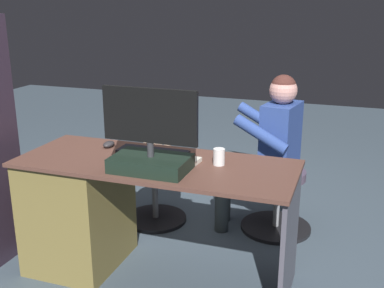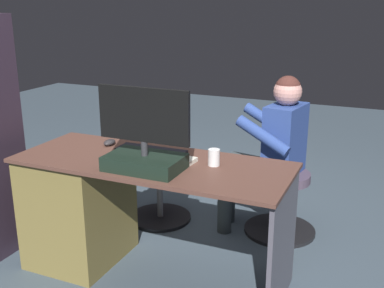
{
  "view_description": "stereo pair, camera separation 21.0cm",
  "coord_description": "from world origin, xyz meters",
  "px_view_note": "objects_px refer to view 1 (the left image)",
  "views": [
    {
      "loc": [
        -1.01,
        2.6,
        1.59
      ],
      "look_at": [
        -0.09,
        -0.05,
        0.73
      ],
      "focal_mm": 44.11,
      "sensor_mm": 36.0,
      "label": 1
    },
    {
      "loc": [
        -1.21,
        2.52,
        1.59
      ],
      "look_at": [
        -0.09,
        -0.05,
        0.73
      ],
      "focal_mm": 44.11,
      "sensor_mm": 36.0,
      "label": 2
    }
  ],
  "objects_px": {
    "keyboard": "(153,152)",
    "teddy_bear": "(155,146)",
    "computer_mouse": "(109,144)",
    "person": "(267,141)",
    "desk": "(92,207)",
    "cup": "(219,157)",
    "visitor_chair": "(277,197)",
    "office_chair_teddy": "(155,188)",
    "tv_remote": "(121,159)",
    "monitor": "(150,148)"
  },
  "relations": [
    {
      "from": "keyboard",
      "to": "teddy_bear",
      "type": "height_order",
      "value": "teddy_bear"
    },
    {
      "from": "computer_mouse",
      "to": "person",
      "type": "distance_m",
      "value": 1.09
    },
    {
      "from": "desk",
      "to": "computer_mouse",
      "type": "xyz_separation_m",
      "value": [
        -0.05,
        -0.16,
        0.36
      ]
    },
    {
      "from": "keyboard",
      "to": "cup",
      "type": "height_order",
      "value": "cup"
    },
    {
      "from": "teddy_bear",
      "to": "visitor_chair",
      "type": "distance_m",
      "value": 0.95
    },
    {
      "from": "office_chair_teddy",
      "to": "visitor_chair",
      "type": "height_order",
      "value": "same"
    },
    {
      "from": "computer_mouse",
      "to": "visitor_chair",
      "type": "distance_m",
      "value": 1.27
    },
    {
      "from": "cup",
      "to": "teddy_bear",
      "type": "relative_size",
      "value": 0.31
    },
    {
      "from": "desk",
      "to": "keyboard",
      "type": "height_order",
      "value": "keyboard"
    },
    {
      "from": "tv_remote",
      "to": "person",
      "type": "relative_size",
      "value": 0.13
    },
    {
      "from": "tv_remote",
      "to": "visitor_chair",
      "type": "xyz_separation_m",
      "value": [
        -0.76,
        -0.88,
        -0.49
      ]
    },
    {
      "from": "computer_mouse",
      "to": "visitor_chair",
      "type": "relative_size",
      "value": 0.19
    },
    {
      "from": "computer_mouse",
      "to": "keyboard",
      "type": "bearing_deg",
      "value": 175.27
    },
    {
      "from": "office_chair_teddy",
      "to": "teddy_bear",
      "type": "distance_m",
      "value": 0.32
    },
    {
      "from": "teddy_bear",
      "to": "person",
      "type": "xyz_separation_m",
      "value": [
        -0.79,
        -0.13,
        0.08
      ]
    },
    {
      "from": "keyboard",
      "to": "cup",
      "type": "distance_m",
      "value": 0.43
    },
    {
      "from": "computer_mouse",
      "to": "office_chair_teddy",
      "type": "xyz_separation_m",
      "value": [
        -0.07,
        -0.53,
        -0.48
      ]
    },
    {
      "from": "desk",
      "to": "teddy_bear",
      "type": "height_order",
      "value": "teddy_bear"
    },
    {
      "from": "monitor",
      "to": "cup",
      "type": "distance_m",
      "value": 0.38
    },
    {
      "from": "monitor",
      "to": "tv_remote",
      "type": "distance_m",
      "value": 0.27
    },
    {
      "from": "monitor",
      "to": "keyboard",
      "type": "height_order",
      "value": "monitor"
    },
    {
      "from": "computer_mouse",
      "to": "monitor",
      "type": "bearing_deg",
      "value": 144.79
    },
    {
      "from": "cup",
      "to": "visitor_chair",
      "type": "relative_size",
      "value": 0.18
    },
    {
      "from": "office_chair_teddy",
      "to": "teddy_bear",
      "type": "height_order",
      "value": "teddy_bear"
    },
    {
      "from": "office_chair_teddy",
      "to": "monitor",
      "type": "bearing_deg",
      "value": 112.94
    },
    {
      "from": "keyboard",
      "to": "computer_mouse",
      "type": "bearing_deg",
      "value": -4.73
    },
    {
      "from": "visitor_chair",
      "to": "desk",
      "type": "bearing_deg",
      "value": 40.43
    },
    {
      "from": "computer_mouse",
      "to": "cup",
      "type": "xyz_separation_m",
      "value": [
        -0.73,
        0.09,
        0.03
      ]
    },
    {
      "from": "computer_mouse",
      "to": "cup",
      "type": "distance_m",
      "value": 0.73
    },
    {
      "from": "office_chair_teddy",
      "to": "teddy_bear",
      "type": "relative_size",
      "value": 1.55
    },
    {
      "from": "desk",
      "to": "computer_mouse",
      "type": "distance_m",
      "value": 0.39
    },
    {
      "from": "keyboard",
      "to": "computer_mouse",
      "type": "relative_size",
      "value": 4.38
    },
    {
      "from": "computer_mouse",
      "to": "tv_remote",
      "type": "distance_m",
      "value": 0.27
    },
    {
      "from": "computer_mouse",
      "to": "teddy_bear",
      "type": "height_order",
      "value": "computer_mouse"
    },
    {
      "from": "cup",
      "to": "visitor_chair",
      "type": "height_order",
      "value": "cup"
    },
    {
      "from": "teddy_bear",
      "to": "visitor_chair",
      "type": "bearing_deg",
      "value": -170.47
    },
    {
      "from": "cup",
      "to": "person",
      "type": "distance_m",
      "value": 0.78
    },
    {
      "from": "teddy_bear",
      "to": "computer_mouse",
      "type": "bearing_deg",
      "value": 82.94
    },
    {
      "from": "monitor",
      "to": "computer_mouse",
      "type": "xyz_separation_m",
      "value": [
        0.41,
        -0.29,
        -0.11
      ]
    },
    {
      "from": "desk",
      "to": "monitor",
      "type": "xyz_separation_m",
      "value": [
        -0.46,
        0.13,
        0.47
      ]
    },
    {
      "from": "monitor",
      "to": "computer_mouse",
      "type": "height_order",
      "value": "monitor"
    },
    {
      "from": "desk",
      "to": "visitor_chair",
      "type": "bearing_deg",
      "value": -139.57
    },
    {
      "from": "computer_mouse",
      "to": "person",
      "type": "relative_size",
      "value": 0.09
    },
    {
      "from": "monitor",
      "to": "tv_remote",
      "type": "relative_size",
      "value": 3.47
    },
    {
      "from": "keyboard",
      "to": "computer_mouse",
      "type": "height_order",
      "value": "computer_mouse"
    },
    {
      "from": "desk",
      "to": "monitor",
      "type": "relative_size",
      "value": 3.02
    },
    {
      "from": "person",
      "to": "monitor",
      "type": "bearing_deg",
      "value": 65.27
    },
    {
      "from": "monitor",
      "to": "visitor_chair",
      "type": "height_order",
      "value": "monitor"
    },
    {
      "from": "cup",
      "to": "office_chair_teddy",
      "type": "distance_m",
      "value": 1.04
    },
    {
      "from": "monitor",
      "to": "office_chair_teddy",
      "type": "xyz_separation_m",
      "value": [
        0.35,
        -0.82,
        -0.59
      ]
    }
  ]
}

